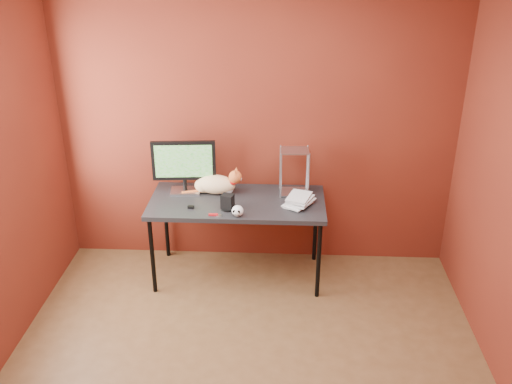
{
  "coord_description": "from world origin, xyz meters",
  "views": [
    {
      "loc": [
        0.23,
        -3.0,
        2.89
      ],
      "look_at": [
        0.02,
        1.15,
        0.94
      ],
      "focal_mm": 40.0,
      "sensor_mm": 36.0,
      "label": 1
    }
  ],
  "objects_px": {
    "monitor": "(184,164)",
    "speaker": "(228,203)",
    "desk": "(237,206)",
    "skull_mug": "(238,211)",
    "book_stack": "(292,150)",
    "cat": "(216,184)"
  },
  "relations": [
    {
      "from": "speaker",
      "to": "book_stack",
      "type": "height_order",
      "value": "book_stack"
    },
    {
      "from": "skull_mug",
      "to": "speaker",
      "type": "bearing_deg",
      "value": 137.16
    },
    {
      "from": "cat",
      "to": "book_stack",
      "type": "xyz_separation_m",
      "value": [
        0.65,
        -0.15,
        0.39
      ]
    },
    {
      "from": "desk",
      "to": "speaker",
      "type": "height_order",
      "value": "speaker"
    },
    {
      "from": "desk",
      "to": "speaker",
      "type": "distance_m",
      "value": 0.22
    },
    {
      "from": "monitor",
      "to": "skull_mug",
      "type": "height_order",
      "value": "monitor"
    },
    {
      "from": "desk",
      "to": "cat",
      "type": "bearing_deg",
      "value": 144.29
    },
    {
      "from": "skull_mug",
      "to": "speaker",
      "type": "height_order",
      "value": "speaker"
    },
    {
      "from": "monitor",
      "to": "speaker",
      "type": "height_order",
      "value": "monitor"
    },
    {
      "from": "book_stack",
      "to": "speaker",
      "type": "bearing_deg",
      "value": -162.62
    },
    {
      "from": "desk",
      "to": "skull_mug",
      "type": "height_order",
      "value": "skull_mug"
    },
    {
      "from": "speaker",
      "to": "monitor",
      "type": "bearing_deg",
      "value": 157.76
    },
    {
      "from": "desk",
      "to": "monitor",
      "type": "bearing_deg",
      "value": 162.74
    },
    {
      "from": "monitor",
      "to": "skull_mug",
      "type": "xyz_separation_m",
      "value": [
        0.5,
        -0.44,
        -0.22
      ]
    },
    {
      "from": "monitor",
      "to": "desk",
      "type": "bearing_deg",
      "value": -22.3
    },
    {
      "from": "cat",
      "to": "skull_mug",
      "type": "height_order",
      "value": "cat"
    },
    {
      "from": "desk",
      "to": "skull_mug",
      "type": "bearing_deg",
      "value": -84.52
    },
    {
      "from": "book_stack",
      "to": "skull_mug",
      "type": "bearing_deg",
      "value": -146.7
    },
    {
      "from": "cat",
      "to": "skull_mug",
      "type": "xyz_separation_m",
      "value": [
        0.22,
        -0.43,
        -0.04
      ]
    },
    {
      "from": "desk",
      "to": "book_stack",
      "type": "bearing_deg",
      "value": -1.22
    },
    {
      "from": "monitor",
      "to": "book_stack",
      "type": "height_order",
      "value": "book_stack"
    },
    {
      "from": "desk",
      "to": "cat",
      "type": "distance_m",
      "value": 0.28
    }
  ]
}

